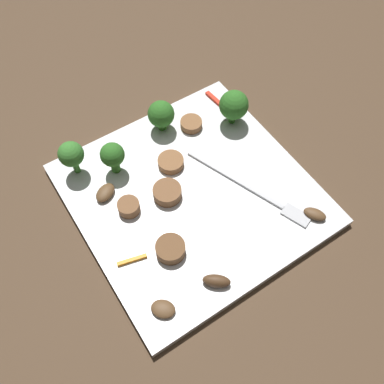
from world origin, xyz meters
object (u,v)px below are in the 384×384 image
(mushroom_2, at_px, (217,281))
(broccoli_floret_2, at_px, (113,156))
(broccoli_floret_1, at_px, (161,115))
(mushroom_1, at_px, (163,309))
(sausage_slice_3, at_px, (170,249))
(mushroom_0, at_px, (315,214))
(broccoli_floret_0, at_px, (71,155))
(sausage_slice_1, at_px, (129,207))
(mushroom_3, at_px, (105,193))
(pepper_strip_0, at_px, (132,260))
(plate, at_px, (192,194))
(pepper_strip_1, at_px, (216,101))
(sausage_slice_4, at_px, (174,161))
(sausage_slice_0, at_px, (167,193))
(sausage_slice_2, at_px, (191,124))
(fork, at_px, (255,191))
(broccoli_floret_3, at_px, (234,105))

(mushroom_2, bearing_deg, broccoli_floret_2, -173.86)
(broccoli_floret_1, bearing_deg, mushroom_1, -30.90)
(sausage_slice_3, bearing_deg, mushroom_0, 71.90)
(broccoli_floret_0, bearing_deg, sausage_slice_1, 17.85)
(mushroom_3, xyz_separation_m, pepper_strip_0, (0.10, -0.02, -0.00))
(plate, height_order, pepper_strip_1, pepper_strip_1)
(sausage_slice_4, relative_size, pepper_strip_1, 0.80)
(plate, xyz_separation_m, sausage_slice_0, (-0.01, -0.03, 0.01))
(mushroom_1, bearing_deg, mushroom_0, 89.36)
(pepper_strip_1, bearing_deg, pepper_strip_0, -56.13)
(mushroom_1, bearing_deg, sausage_slice_1, 167.20)
(sausage_slice_2, bearing_deg, sausage_slice_0, -47.98)
(mushroom_2, bearing_deg, pepper_strip_0, -138.80)
(broccoli_floret_0, bearing_deg, broccoli_floret_1, 90.70)
(mushroom_0, bearing_deg, broccoli_floret_0, -135.89)
(plate, relative_size, pepper_strip_0, 8.09)
(sausage_slice_1, xyz_separation_m, sausage_slice_4, (-0.03, 0.08, -0.00))
(mushroom_1, height_order, mushroom_3, mushroom_3)
(broccoli_floret_2, relative_size, sausage_slice_4, 1.43)
(sausage_slice_1, distance_m, mushroom_1, 0.13)
(mushroom_1, relative_size, mushroom_2, 0.85)
(broccoli_floret_1, bearing_deg, fork, 15.92)
(sausage_slice_1, height_order, pepper_strip_0, sausage_slice_1)
(broccoli_floret_2, xyz_separation_m, sausage_slice_0, (0.07, 0.04, -0.02))
(mushroom_1, bearing_deg, pepper_strip_0, -179.64)
(broccoli_floret_3, relative_size, sausage_slice_4, 1.56)
(mushroom_1, bearing_deg, broccoli_floret_0, 179.76)
(fork, bearing_deg, mushroom_2, -77.99)
(mushroom_0, xyz_separation_m, mushroom_3, (-0.17, -0.20, 0.00))
(mushroom_2, bearing_deg, sausage_slice_2, 153.82)
(sausage_slice_2, bearing_deg, plate, -32.66)
(plate, height_order, mushroom_0, mushroom_0)
(broccoli_floret_0, height_order, sausage_slice_3, broccoli_floret_0)
(mushroom_3, height_order, pepper_strip_0, mushroom_3)
(sausage_slice_2, distance_m, pepper_strip_1, 0.06)
(sausage_slice_3, bearing_deg, mushroom_3, -165.99)
(fork, distance_m, sausage_slice_1, 0.16)
(fork, bearing_deg, broccoli_floret_3, 137.45)
(mushroom_2, bearing_deg, plate, 159.51)
(broccoli_floret_0, distance_m, sausage_slice_2, 0.17)
(broccoli_floret_0, xyz_separation_m, mushroom_1, (0.22, -0.00, -0.03))
(sausage_slice_2, bearing_deg, sausage_slice_4, -53.20)
(plate, relative_size, mushroom_0, 10.19)
(mushroom_3, bearing_deg, sausage_slice_0, 55.89)
(mushroom_1, relative_size, pepper_strip_1, 0.63)
(broccoli_floret_3, height_order, sausage_slice_1, broccoli_floret_3)
(broccoli_floret_1, xyz_separation_m, sausage_slice_2, (0.02, 0.04, -0.02))
(sausage_slice_2, height_order, sausage_slice_4, same)
(sausage_slice_4, height_order, mushroom_3, same)
(fork, relative_size, pepper_strip_1, 4.03)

